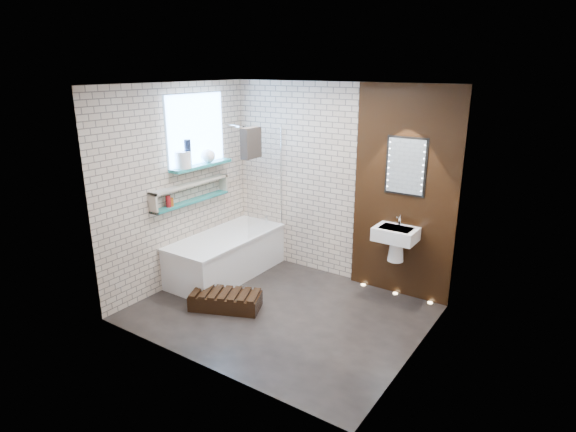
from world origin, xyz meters
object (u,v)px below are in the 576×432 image
Objects in this scene: bathtub at (227,255)px; walnut_step at (226,301)px; led_mirror at (406,166)px; bath_screen at (265,182)px; washbasin at (396,239)px.

walnut_step is (0.62, -0.75, -0.20)m from bathtub.
bath_screen is at bearing -169.34° from led_mirror.
led_mirror is at bearing 19.78° from bathtub.
led_mirror is at bearing 90.00° from washbasin.
bath_screen is at bearing -174.22° from washbasin.
bathtub is at bearing -160.22° from led_mirror.
led_mirror reaches higher than bathtub.
led_mirror is (0.00, 0.16, 0.86)m from washbasin.
bathtub is 1.14m from bath_screen.
bathtub is 2.49× the size of led_mirror.
led_mirror is 0.85× the size of walnut_step.
led_mirror reaches higher than washbasin.
washbasin is 0.88m from led_mirror.
bathtub is 2.32m from washbasin.
bath_screen is 2.00× the size of led_mirror.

